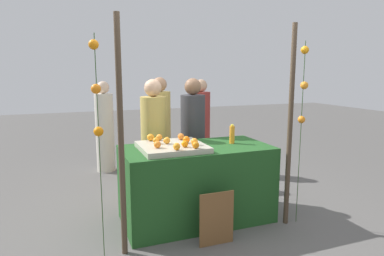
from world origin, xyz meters
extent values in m
plane|color=#565451|center=(0.00, 0.00, 0.00)|extent=(24.00, 24.00, 0.00)
cube|color=#1E4C1E|center=(0.00, 0.00, 0.45)|extent=(1.74, 0.87, 0.90)
cube|color=#B2AD99|center=(-0.31, -0.04, 0.93)|extent=(0.72, 0.69, 0.06)
sphere|color=orange|center=(-0.14, -0.03, 1.00)|extent=(0.08, 0.08, 0.08)
sphere|color=orange|center=(-0.09, -0.16, 1.00)|extent=(0.08, 0.08, 0.08)
sphere|color=orange|center=(-0.38, 0.23, 1.00)|extent=(0.08, 0.08, 0.08)
sphere|color=orange|center=(-0.47, 0.07, 1.00)|extent=(0.07, 0.07, 0.07)
sphere|color=orange|center=(-0.23, -0.22, 1.00)|extent=(0.08, 0.08, 0.08)
sphere|color=orange|center=(-0.13, 0.17, 1.00)|extent=(0.08, 0.08, 0.08)
sphere|color=orange|center=(-0.35, -0.32, 1.00)|extent=(0.08, 0.08, 0.08)
sphere|color=orange|center=(-0.36, 0.01, 1.00)|extent=(0.08, 0.08, 0.08)
sphere|color=orange|center=(-0.49, 0.24, 1.00)|extent=(0.09, 0.09, 0.09)
sphere|color=orange|center=(-0.51, -0.15, 1.00)|extent=(0.08, 0.08, 0.08)
sphere|color=orange|center=(-0.14, -0.32, 1.00)|extent=(0.08, 0.08, 0.08)
cylinder|color=orange|center=(0.48, 0.02, 1.01)|extent=(0.06, 0.06, 0.22)
cylinder|color=yellow|center=(0.48, 0.02, 1.13)|extent=(0.04, 0.04, 0.02)
cube|color=brown|center=(-0.03, -0.65, 0.28)|extent=(0.38, 0.01, 0.58)
cube|color=black|center=(-0.03, -0.63, 0.28)|extent=(0.35, 0.02, 0.55)
cylinder|color=tan|center=(-0.34, 0.66, 0.73)|extent=(0.34, 0.34, 1.45)
sphere|color=tan|center=(-0.34, 0.66, 1.56)|extent=(0.23, 0.23, 0.23)
cylinder|color=#333338|center=(0.22, 0.70, 0.73)|extent=(0.34, 0.34, 1.46)
sphere|color=brown|center=(0.22, 0.70, 1.57)|extent=(0.23, 0.23, 0.23)
cylinder|color=maroon|center=(0.83, 1.90, 0.71)|extent=(0.33, 0.33, 1.42)
sphere|color=tan|center=(0.83, 1.90, 1.53)|extent=(0.22, 0.22, 0.22)
cylinder|color=tan|center=(0.01, 1.60, 0.73)|extent=(0.34, 0.34, 1.46)
sphere|color=#A87A59|center=(0.01, 1.60, 1.57)|extent=(0.23, 0.23, 0.23)
cylinder|color=beige|center=(-0.77, 2.47, 0.70)|extent=(0.32, 0.32, 1.39)
sphere|color=beige|center=(-0.77, 2.47, 1.50)|extent=(0.22, 0.22, 0.22)
cylinder|color=#473828|center=(-0.95, -0.48, 1.15)|extent=(0.06, 0.06, 2.29)
cylinder|color=#473828|center=(0.95, -0.48, 1.15)|extent=(0.06, 0.06, 2.29)
cylinder|color=#2D4C23|center=(-1.15, -0.46, 1.05)|extent=(0.01, 0.01, 2.11)
sphere|color=orange|center=(-1.15, -0.46, 2.01)|extent=(0.09, 0.09, 0.09)
sphere|color=orange|center=(-1.15, -0.46, 1.62)|extent=(0.09, 0.09, 0.09)
sphere|color=orange|center=(-1.15, -0.47, 1.23)|extent=(0.09, 0.09, 0.09)
cylinder|color=#2D4C23|center=(1.09, -0.49, 1.05)|extent=(0.01, 0.01, 2.11)
sphere|color=orange|center=(1.08, -0.49, 2.01)|extent=(0.09, 0.09, 0.09)
sphere|color=orange|center=(1.10, -0.50, 1.62)|extent=(0.09, 0.09, 0.09)
sphere|color=orange|center=(1.09, -0.49, 1.23)|extent=(0.08, 0.08, 0.08)
camera|label=1|loc=(-1.43, -3.60, 1.77)|focal=31.58mm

